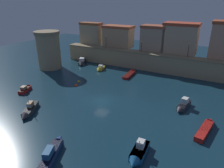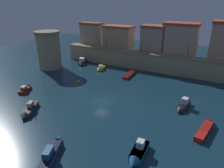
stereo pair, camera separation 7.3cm
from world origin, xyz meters
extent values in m
plane|color=#112D3D|center=(0.00, 0.00, 0.00)|extent=(125.30, 125.30, 0.00)
cube|color=#9E8966|center=(0.00, 22.41, 2.23)|extent=(48.95, 3.06, 4.46)
cube|color=#817053|center=(0.00, 22.41, 4.58)|extent=(48.95, 3.36, 0.24)
cube|color=tan|center=(-19.13, 25.46, 7.53)|extent=(6.79, 3.03, 6.13)
cube|color=brown|center=(-19.13, 25.46, 10.95)|extent=(7.07, 3.15, 0.70)
cube|color=tan|center=(-9.81, 26.21, 7.28)|extent=(8.63, 4.52, 5.64)
cube|color=#A44F30|center=(-9.81, 26.21, 10.45)|extent=(8.97, 4.70, 0.70)
cube|color=tan|center=(1.34, 26.17, 7.62)|extent=(6.75, 4.45, 6.32)
cube|color=#974C34|center=(1.34, 26.17, 11.14)|extent=(7.02, 4.63, 0.70)
cube|color=tan|center=(8.32, 26.49, 8.12)|extent=(8.47, 5.09, 7.31)
cube|color=#AE412B|center=(8.32, 26.49, 12.12)|extent=(8.81, 5.30, 0.70)
cylinder|color=#9E8966|center=(-23.38, 10.75, 4.68)|extent=(6.23, 6.23, 9.36)
cylinder|color=#867556|center=(-23.38, 10.75, 9.76)|extent=(6.73, 6.73, 0.80)
cylinder|color=black|center=(-11.93, 22.41, 6.30)|extent=(0.12, 0.12, 3.19)
sphere|color=#F9D172|center=(-11.93, 22.41, 8.04)|extent=(0.32, 0.32, 0.32)
cylinder|color=black|center=(-0.82, 22.41, 6.01)|extent=(0.12, 0.12, 2.61)
sphere|color=#F9D172|center=(-0.82, 22.41, 7.46)|extent=(0.32, 0.32, 0.32)
cylinder|color=black|center=(11.26, 22.41, 6.31)|extent=(0.12, 0.12, 3.22)
sphere|color=#F9D172|center=(11.26, 22.41, 8.07)|extent=(0.32, 0.32, 0.32)
cube|color=#333338|center=(-18.11, 18.62, 0.37)|extent=(3.72, 4.85, 0.74)
cone|color=#333338|center=(-16.77, 16.10, 0.37)|extent=(2.11, 1.93, 1.72)
cube|color=black|center=(-18.11, 18.62, 0.70)|extent=(3.80, 4.94, 0.08)
cube|color=silver|center=(-18.06, 18.52, 1.22)|extent=(2.05, 2.23, 0.97)
cube|color=#195689|center=(11.66, -10.01, 0.40)|extent=(1.83, 3.88, 0.81)
cone|color=#195689|center=(11.81, -12.38, 0.40)|extent=(1.58, 1.16, 1.51)
cube|color=#09233B|center=(11.66, -10.01, 0.77)|extent=(1.87, 3.96, 0.08)
cube|color=silver|center=(11.64, -9.72, 1.28)|extent=(0.96, 1.07, 0.96)
cube|color=#99B7C6|center=(11.67, -10.22, 1.33)|extent=(0.81, 0.11, 0.57)
cylinder|color=#B2B2B7|center=(11.68, -10.40, 1.52)|extent=(0.08, 0.08, 1.42)
cube|color=red|center=(-16.36, -3.94, 0.34)|extent=(2.20, 3.48, 0.67)
cone|color=red|center=(-17.02, -2.01, 0.34)|extent=(1.38, 1.24, 1.14)
cube|color=#420B0E|center=(-16.36, -3.94, 0.63)|extent=(2.25, 3.55, 0.08)
cube|color=olive|center=(-16.25, -4.25, 0.98)|extent=(1.24, 1.41, 0.62)
cube|color=navy|center=(2.51, -15.96, 0.41)|extent=(3.20, 5.41, 0.81)
cone|color=navy|center=(1.22, -12.89, 0.41)|extent=(1.61, 1.74, 1.15)
cube|color=black|center=(2.51, -15.96, 0.77)|extent=(3.26, 5.52, 0.08)
cube|color=navy|center=(2.66, -16.30, 1.23)|extent=(1.48, 1.97, 0.84)
cube|color=#333338|center=(-8.82, -9.07, 0.39)|extent=(3.39, 4.73, 0.78)
cone|color=#333338|center=(-7.44, -11.64, 0.39)|extent=(1.75, 1.75, 1.28)
cube|color=black|center=(-8.82, -9.07, 0.74)|extent=(3.46, 4.82, 0.08)
cube|color=olive|center=(-8.91, -8.90, 1.18)|extent=(1.32, 1.58, 0.79)
cube|color=#99B7C6|center=(-8.58, -9.51, 1.22)|extent=(0.62, 0.37, 0.47)
cylinder|color=#B2B2B7|center=(-8.70, -9.29, 1.83)|extent=(0.08, 0.08, 2.09)
cube|color=gold|center=(-10.09, 16.41, 0.29)|extent=(2.07, 3.46, 0.57)
cone|color=gold|center=(-9.67, 14.43, 0.29)|extent=(1.52, 1.17, 1.36)
cube|color=brown|center=(-10.09, 16.41, 0.53)|extent=(2.11, 3.53, 0.08)
cube|color=silver|center=(-10.05, 16.21, 0.91)|extent=(1.33, 1.14, 0.67)
cube|color=#99B7C6|center=(-9.95, 15.76, 0.94)|extent=(1.04, 0.28, 0.40)
cube|color=red|center=(-1.06, 15.23, 0.28)|extent=(1.79, 5.84, 0.55)
cone|color=red|center=(-1.26, 18.76, 0.28)|extent=(1.47, 1.48, 1.39)
cube|color=#470D0A|center=(-1.06, 15.23, 0.51)|extent=(1.83, 5.96, 0.08)
cube|color=#333338|center=(14.25, 4.89, 0.38)|extent=(1.88, 4.07, 0.76)
cone|color=#333338|center=(13.83, 2.47, 0.38)|extent=(1.34, 1.28, 1.17)
cube|color=black|center=(14.25, 4.89, 0.72)|extent=(1.92, 4.15, 0.08)
cube|color=silver|center=(14.27, 5.02, 1.30)|extent=(1.17, 1.36, 1.06)
cube|color=#99B7C6|center=(14.16, 4.42, 1.35)|extent=(0.87, 0.21, 0.64)
cube|color=red|center=(18.26, -1.56, 0.37)|extent=(2.14, 5.70, 0.74)
cone|color=red|center=(18.84, 1.82, 0.37)|extent=(1.36, 1.57, 1.14)
cube|color=#430B0A|center=(18.26, -1.56, 0.70)|extent=(2.18, 5.81, 0.08)
sphere|color=#EA4C19|center=(-8.84, 3.64, 0.00)|extent=(0.78, 0.78, 0.78)
sphere|color=yellow|center=(-9.84, 5.92, 0.00)|extent=(0.62, 0.62, 0.62)
camera|label=1|loc=(18.28, -29.41, 17.78)|focal=32.66mm
camera|label=2|loc=(18.34, -29.38, 17.78)|focal=32.66mm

